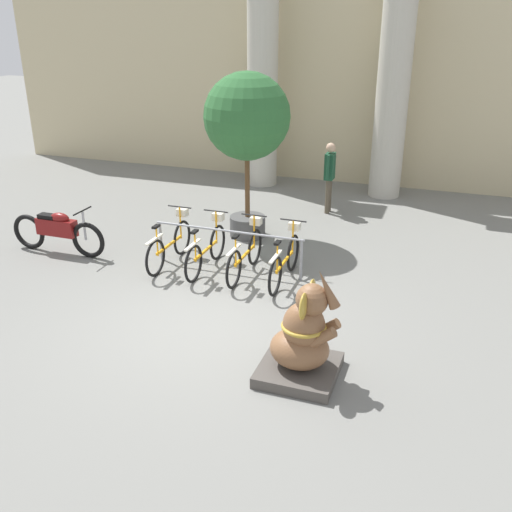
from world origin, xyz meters
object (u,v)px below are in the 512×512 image
(elephant_statue, at_px, (303,340))
(bicycle_2, at_px, (246,254))
(person_pedestrian, at_px, (330,172))
(bicycle_0, at_px, (170,243))
(bicycle_1, at_px, (207,249))
(motorcycle, at_px, (58,231))
(potted_tree, at_px, (247,122))
(bicycle_3, at_px, (285,260))

(elephant_statue, bearing_deg, bicycle_2, 123.36)
(bicycle_2, bearing_deg, person_pedestrian, 81.23)
(elephant_statue, bearing_deg, bicycle_0, 140.58)
(bicycle_1, bearing_deg, person_pedestrian, 71.10)
(bicycle_2, height_order, motorcycle, bicycle_2)
(bicycle_1, relative_size, elephant_statue, 1.13)
(bicycle_1, bearing_deg, motorcycle, -175.15)
(elephant_statue, relative_size, person_pedestrian, 0.94)
(motorcycle, bearing_deg, bicycle_1, 4.85)
(elephant_statue, bearing_deg, person_pedestrian, 99.96)
(person_pedestrian, bearing_deg, motorcycle, -136.17)
(bicycle_0, relative_size, bicycle_1, 1.00)
(motorcycle, xyz_separation_m, potted_tree, (3.13, 2.12, 1.91))
(bicycle_0, height_order, elephant_statue, elephant_statue)
(bicycle_2, relative_size, motorcycle, 0.84)
(bicycle_0, height_order, motorcycle, bicycle_0)
(bicycle_1, bearing_deg, bicycle_3, -0.67)
(bicycle_1, relative_size, potted_tree, 0.52)
(motorcycle, xyz_separation_m, person_pedestrian, (4.38, 4.20, 0.51))
(bicycle_0, distance_m, bicycle_2, 1.49)
(bicycle_0, xyz_separation_m, bicycle_3, (2.23, -0.02, 0.00))
(bicycle_0, xyz_separation_m, potted_tree, (0.85, 1.85, 1.98))
(bicycle_0, distance_m, bicycle_3, 2.23)
(elephant_statue, height_order, person_pedestrian, person_pedestrian)
(bicycle_3, bearing_deg, motorcycle, -176.97)
(bicycle_0, distance_m, motorcycle, 2.30)
(bicycle_1, distance_m, bicycle_3, 1.49)
(motorcycle, bearing_deg, bicycle_3, 3.03)
(bicycle_0, distance_m, person_pedestrian, 4.50)
(elephant_statue, xyz_separation_m, motorcycle, (-5.54, 2.42, -0.06))
(person_pedestrian, bearing_deg, elephant_statue, -80.04)
(bicycle_1, height_order, motorcycle, bicycle_1)
(person_pedestrian, height_order, potted_tree, potted_tree)
(bicycle_3, distance_m, person_pedestrian, 4.01)
(bicycle_3, bearing_deg, bicycle_2, 177.51)
(bicycle_3, bearing_deg, potted_tree, 126.46)
(elephant_statue, relative_size, potted_tree, 0.46)
(bicycle_0, relative_size, person_pedestrian, 1.06)
(bicycle_1, height_order, elephant_statue, elephant_statue)
(bicycle_1, height_order, bicycle_3, same)
(bicycle_2, xyz_separation_m, motorcycle, (-3.77, -0.27, 0.06))
(bicycle_1, height_order, bicycle_2, same)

